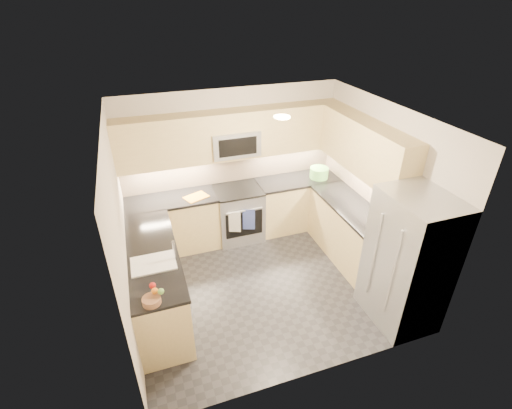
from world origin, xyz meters
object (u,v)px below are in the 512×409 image
refrigerator (408,261)px  utensil_bowl (319,173)px  fruit_basket (152,301)px  cutting_board (196,197)px  gas_range (238,214)px  microwave (234,142)px

refrigerator → utensil_bowl: refrigerator is taller
utensil_bowl → fruit_basket: size_ratio=1.63×
cutting_board → gas_range: bearing=4.9°
utensil_bowl → refrigerator: bearing=-90.1°
cutting_board → fruit_basket: size_ratio=1.83×
microwave → cutting_board: (-0.70, -0.19, -0.75)m
refrigerator → cutting_board: bearing=132.3°
cutting_board → microwave: bearing=14.8°
microwave → cutting_board: bearing=-165.2°
gas_range → fruit_basket: fruit_basket is taller
utensil_bowl → cutting_board: bearing=-179.8°
cutting_board → fruit_basket: (-0.88, -2.11, 0.03)m
microwave → utensil_bowl: (1.45, -0.18, -0.67)m
gas_range → fruit_basket: size_ratio=4.66×
gas_range → fruit_basket: bearing=-126.0°
refrigerator → cutting_board: (-2.15, 2.36, 0.05)m
gas_range → utensil_bowl: utensil_bowl is taller
microwave → utensil_bowl: microwave is taller
refrigerator → cutting_board: 3.20m
gas_range → refrigerator: (1.45, -2.43, 0.45)m
microwave → fruit_basket: 2.88m
microwave → refrigerator: (1.45, -2.55, -0.80)m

